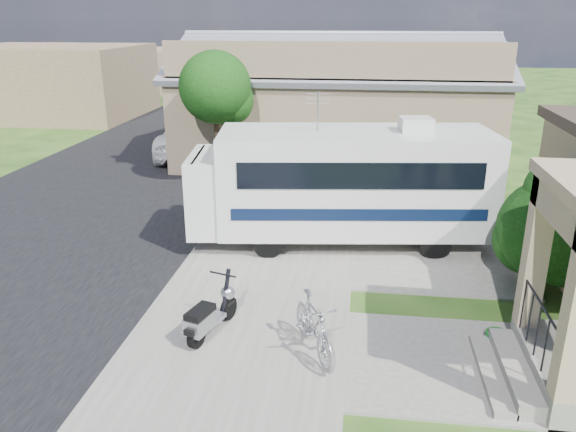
# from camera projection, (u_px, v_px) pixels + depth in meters

# --- Properties ---
(ground) EXTENTS (120.00, 120.00, 0.00)m
(ground) POSITION_uv_depth(u_px,v_px,m) (297.00, 324.00, 10.80)
(ground) COLOR #1A3C10
(street_slab) EXTENTS (9.00, 80.00, 0.02)m
(street_slab) POSITION_uv_depth(u_px,v_px,m) (130.00, 174.00, 21.07)
(street_slab) COLOR black
(street_slab) RESTS_ON ground
(sidewalk_slab) EXTENTS (4.00, 80.00, 0.06)m
(sidewalk_slab) POSITION_uv_depth(u_px,v_px,m) (302.00, 179.00, 20.25)
(sidewalk_slab) COLOR #636259
(sidewalk_slab) RESTS_ON ground
(driveway_slab) EXTENTS (7.00, 6.00, 0.05)m
(driveway_slab) POSITION_uv_depth(u_px,v_px,m) (373.00, 240.00, 14.81)
(driveway_slab) COLOR #636259
(driveway_slab) RESTS_ON ground
(walk_slab) EXTENTS (4.00, 3.00, 0.05)m
(walk_slab) POSITION_uv_depth(u_px,v_px,m) (466.00, 365.00, 9.49)
(walk_slab) COLOR #636259
(walk_slab) RESTS_ON ground
(warehouse) EXTENTS (12.50, 8.40, 5.04)m
(warehouse) POSITION_uv_depth(u_px,v_px,m) (337.00, 109.00, 23.17)
(warehouse) COLOR brown
(warehouse) RESTS_ON ground
(distant_bldg_far) EXTENTS (10.00, 8.00, 4.00)m
(distant_bldg_far) POSITION_uv_depth(u_px,v_px,m) (53.00, 81.00, 32.78)
(distant_bldg_far) COLOR brown
(distant_bldg_far) RESTS_ON ground
(distant_bldg_near) EXTENTS (8.00, 7.00, 3.20)m
(distant_bldg_near) POSITION_uv_depth(u_px,v_px,m) (158.00, 70.00, 43.87)
(distant_bldg_near) COLOR brown
(distant_bldg_near) RESTS_ON ground
(street_tree_a) EXTENTS (2.44, 2.40, 4.58)m
(street_tree_a) POSITION_uv_depth(u_px,v_px,m) (219.00, 91.00, 18.62)
(street_tree_a) COLOR black
(street_tree_a) RESTS_ON ground
(street_tree_b) EXTENTS (2.44, 2.40, 4.73)m
(street_tree_b) POSITION_uv_depth(u_px,v_px,m) (268.00, 63.00, 27.91)
(street_tree_b) COLOR black
(street_tree_b) RESTS_ON ground
(street_tree_c) EXTENTS (2.44, 2.40, 4.42)m
(street_tree_c) POSITION_uv_depth(u_px,v_px,m) (291.00, 57.00, 36.40)
(street_tree_c) COLOR black
(street_tree_c) RESTS_ON ground
(motorhome) EXTENTS (7.73, 3.27, 3.84)m
(motorhome) POSITION_uv_depth(u_px,v_px,m) (343.00, 181.00, 14.17)
(motorhome) COLOR beige
(motorhome) RESTS_ON ground
(shrub) EXTENTS (2.38, 2.27, 2.92)m
(shrub) POSITION_uv_depth(u_px,v_px,m) (553.00, 225.00, 11.67)
(shrub) COLOR black
(shrub) RESTS_ON ground
(scooter) EXTENTS (0.77, 1.55, 1.04)m
(scooter) POSITION_uv_depth(u_px,v_px,m) (209.00, 315.00, 10.18)
(scooter) COLOR black
(scooter) RESTS_ON ground
(bicycle) EXTENTS (1.20, 1.82, 1.07)m
(bicycle) POSITION_uv_depth(u_px,v_px,m) (313.00, 329.00, 9.61)
(bicycle) COLOR #93939A
(bicycle) RESTS_ON ground
(pickup_truck) EXTENTS (3.50, 5.96, 1.56)m
(pickup_truck) POSITION_uv_depth(u_px,v_px,m) (193.00, 137.00, 23.76)
(pickup_truck) COLOR white
(pickup_truck) RESTS_ON ground
(van) EXTENTS (3.53, 6.45, 1.77)m
(van) POSITION_uv_depth(u_px,v_px,m) (219.00, 111.00, 29.43)
(van) COLOR white
(van) RESTS_ON ground
(garden_hose) EXTENTS (0.42, 0.42, 0.19)m
(garden_hose) POSITION_uv_depth(u_px,v_px,m) (497.00, 339.00, 10.13)
(garden_hose) COLOR #11591C
(garden_hose) RESTS_ON ground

